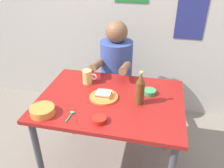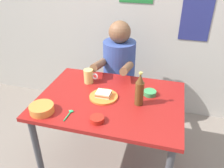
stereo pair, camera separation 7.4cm
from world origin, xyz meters
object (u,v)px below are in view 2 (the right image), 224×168
object	(u,v)px
stool	(119,96)
sandwich	(103,94)
dining_table	(110,108)
plate_orange	(103,97)
beer_bottle	(140,90)
soup_bowl_orange	(42,108)
beer_mug	(89,76)
person_seated	(119,62)

from	to	relation	value
stool	sandwich	world-z (taller)	sandwich
sandwich	stool	bearing A→B (deg)	92.69
dining_table	plate_orange	bearing A→B (deg)	-177.65
plate_orange	beer_bottle	bearing A→B (deg)	-2.46
plate_orange	soup_bowl_orange	size ratio (longest dim) A/B	1.29
beer_mug	beer_bottle	size ratio (longest dim) A/B	0.48
plate_orange	dining_table	bearing A→B (deg)	2.35
beer_bottle	soup_bowl_orange	size ratio (longest dim) A/B	1.54
plate_orange	sandwich	xyz separation A→B (m)	(0.00, 0.00, 0.02)
person_seated	plate_orange	xyz separation A→B (m)	(0.03, -0.62, -0.02)
person_seated	beer_mug	distance (m)	0.46
plate_orange	beer_bottle	distance (m)	0.30
soup_bowl_orange	person_seated	bearing A→B (deg)	69.89
stool	dining_table	bearing A→B (deg)	-82.44
person_seated	sandwich	xyz separation A→B (m)	(0.03, -0.62, 0.01)
beer_mug	soup_bowl_orange	world-z (taller)	beer_mug
soup_bowl_orange	stool	bearing A→B (deg)	70.11
plate_orange	beer_bottle	world-z (taller)	beer_bottle
dining_table	stool	bearing A→B (deg)	97.56
beer_mug	beer_bottle	xyz separation A→B (m)	(0.46, -0.21, 0.06)
sandwich	beer_bottle	xyz separation A→B (m)	(0.28, -0.01, 0.09)
sandwich	beer_mug	xyz separation A→B (m)	(-0.19, 0.19, 0.03)
stool	person_seated	size ratio (longest dim) A/B	0.63
dining_table	sandwich	world-z (taller)	sandwich
sandwich	beer_bottle	bearing A→B (deg)	-2.46
person_seated	stool	bearing A→B (deg)	90.00
stool	soup_bowl_orange	xyz separation A→B (m)	(-0.33, -0.92, 0.42)
beer_mug	stool	bearing A→B (deg)	70.04
plate_orange	soup_bowl_orange	distance (m)	0.46
beer_bottle	soup_bowl_orange	world-z (taller)	beer_bottle
beer_bottle	soup_bowl_orange	xyz separation A→B (m)	(-0.64, -0.28, -0.09)
dining_table	soup_bowl_orange	bearing A→B (deg)	-145.17
sandwich	plate_orange	bearing A→B (deg)	-90.00
soup_bowl_orange	dining_table	bearing A→B (deg)	34.83
beer_mug	beer_bottle	distance (m)	0.51
stool	soup_bowl_orange	size ratio (longest dim) A/B	2.65
plate_orange	beer_mug	size ratio (longest dim) A/B	1.75
plate_orange	beer_mug	distance (m)	0.28
beer_bottle	plate_orange	bearing A→B (deg)	177.54
dining_table	soup_bowl_orange	world-z (taller)	soup_bowl_orange
beer_mug	plate_orange	bearing A→B (deg)	-45.75
sandwich	beer_mug	bearing A→B (deg)	134.25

